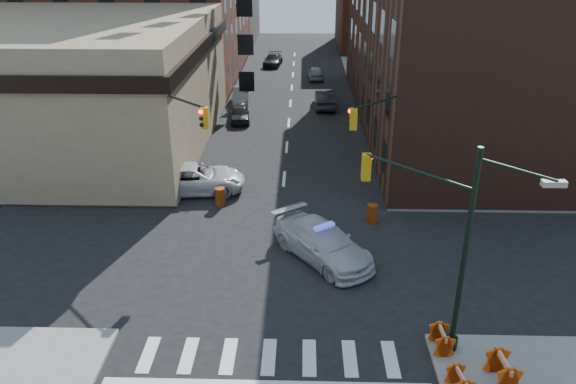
# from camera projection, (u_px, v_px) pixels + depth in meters

# --- Properties ---
(ground) EXTENTS (140.00, 140.00, 0.00)m
(ground) POSITION_uv_depth(u_px,v_px,m) (277.00, 261.00, 26.98)
(ground) COLOR black
(ground) RESTS_ON ground
(sidewalk_nw) EXTENTS (34.00, 54.50, 0.15)m
(sidewalk_nw) POSITION_uv_depth(u_px,v_px,m) (67.00, 89.00, 57.30)
(sidewalk_nw) COLOR gray
(sidewalk_nw) RESTS_ON ground
(sidewalk_ne) EXTENTS (34.00, 54.50, 0.15)m
(sidewalk_ne) POSITION_uv_depth(u_px,v_px,m) (521.00, 92.00, 56.18)
(sidewalk_ne) COLOR gray
(sidewalk_ne) RESTS_ON ground
(bank_building) EXTENTS (22.00, 22.00, 9.00)m
(bank_building) POSITION_uv_depth(u_px,v_px,m) (52.00, 84.00, 40.54)
(bank_building) COLOR #988463
(bank_building) RESTS_ON ground
(commercial_row_ne) EXTENTS (14.00, 34.00, 14.00)m
(commercial_row_ne) POSITION_uv_depth(u_px,v_px,m) (454.00, 37.00, 44.23)
(commercial_row_ne) COLOR #46271C
(commercial_row_ne) RESTS_ON ground
(filler_ne) EXTENTS (16.00, 16.00, 12.00)m
(filler_ne) POSITION_uv_depth(u_px,v_px,m) (397.00, 2.00, 76.91)
(filler_ne) COLOR brown
(filler_ne) RESTS_ON ground
(signal_pole_se) EXTENTS (5.40, 5.27, 8.00)m
(signal_pole_se) POSITION_uv_depth(u_px,v_px,m) (439.00, 233.00, 19.89)
(signal_pole_se) COLOR black
(signal_pole_se) RESTS_ON sidewalk_se
(signal_pole_nw) EXTENTS (3.58, 3.67, 8.00)m
(signal_pole_nw) POSITION_uv_depth(u_px,v_px,m) (172.00, 138.00, 30.18)
(signal_pole_nw) COLOR black
(signal_pole_nw) RESTS_ON sidewalk_nw
(signal_pole_ne) EXTENTS (3.67, 3.58, 8.00)m
(signal_pole_ne) POSITION_uv_depth(u_px,v_px,m) (390.00, 140.00, 29.90)
(signal_pole_ne) COLOR black
(signal_pole_ne) RESTS_ON sidewalk_ne
(tree_ne_near) EXTENTS (3.00, 3.00, 4.85)m
(tree_ne_near) POSITION_uv_depth(u_px,v_px,m) (376.00, 71.00, 49.00)
(tree_ne_near) COLOR black
(tree_ne_near) RESTS_ON sidewalk_ne
(tree_ne_far) EXTENTS (3.00, 3.00, 4.85)m
(tree_ne_far) POSITION_uv_depth(u_px,v_px,m) (366.00, 54.00, 56.28)
(tree_ne_far) COLOR black
(tree_ne_far) RESTS_ON sidewalk_ne
(police_car) EXTENTS (5.46, 6.13, 1.71)m
(police_car) POSITION_uv_depth(u_px,v_px,m) (323.00, 242.00, 26.87)
(police_car) COLOR silver
(police_car) RESTS_ON ground
(pickup) EXTENTS (6.49, 3.63, 1.71)m
(pickup) POSITION_uv_depth(u_px,v_px,m) (194.00, 179.00, 33.96)
(pickup) COLOR silver
(pickup) RESTS_ON ground
(parked_car_wnear) EXTENTS (2.06, 4.13, 1.35)m
(parked_car_wnear) POSITION_uv_depth(u_px,v_px,m) (240.00, 113.00, 47.10)
(parked_car_wnear) COLOR black
(parked_car_wnear) RESTS_ON ground
(parked_car_wfar) EXTENTS (1.64, 4.33, 1.41)m
(parked_car_wfar) POSITION_uv_depth(u_px,v_px,m) (241.00, 95.00, 52.46)
(parked_car_wfar) COLOR gray
(parked_car_wfar) RESTS_ON ground
(parked_car_wdeep) EXTENTS (2.41, 4.92, 1.38)m
(parked_car_wdeep) POSITION_uv_depth(u_px,v_px,m) (273.00, 60.00, 67.55)
(parked_car_wdeep) COLOR black
(parked_car_wdeep) RESTS_ON ground
(parked_car_enear) EXTENTS (1.81, 4.99, 1.64)m
(parked_car_enear) POSITION_uv_depth(u_px,v_px,m) (325.00, 99.00, 50.91)
(parked_car_enear) COLOR black
(parked_car_enear) RESTS_ON ground
(parked_car_efar) EXTENTS (1.81, 4.05, 1.35)m
(parked_car_efar) POSITION_uv_depth(u_px,v_px,m) (315.00, 73.00, 61.19)
(parked_car_efar) COLOR #92969A
(parked_car_efar) RESTS_ON ground
(pedestrian_a) EXTENTS (0.63, 0.44, 1.64)m
(pedestrian_a) POSITION_uv_depth(u_px,v_px,m) (115.00, 189.00, 32.27)
(pedestrian_a) COLOR black
(pedestrian_a) RESTS_ON sidewalk_nw
(pedestrian_b) EXTENTS (0.91, 0.71, 1.87)m
(pedestrian_b) POSITION_uv_depth(u_px,v_px,m) (88.00, 169.00, 34.69)
(pedestrian_b) COLOR black
(pedestrian_b) RESTS_ON sidewalk_nw
(pedestrian_c) EXTENTS (1.20, 0.70, 1.91)m
(pedestrian_c) POSITION_uv_depth(u_px,v_px,m) (122.00, 166.00, 35.14)
(pedestrian_c) COLOR #202630
(pedestrian_c) RESTS_ON sidewalk_nw
(barrel_road) EXTENTS (0.74, 0.74, 1.03)m
(barrel_road) POSITION_uv_depth(u_px,v_px,m) (372.00, 213.00, 30.43)
(barrel_road) COLOR orange
(barrel_road) RESTS_ON ground
(barrel_bank) EXTENTS (0.66, 0.66, 1.05)m
(barrel_bank) POSITION_uv_depth(u_px,v_px,m) (220.00, 197.00, 32.39)
(barrel_bank) COLOR #DC470A
(barrel_bank) RESTS_ON ground
(barricade_se_a) EXTENTS (0.62, 1.17, 0.86)m
(barricade_se_a) POSITION_uv_depth(u_px,v_px,m) (441.00, 340.00, 20.81)
(barricade_se_a) COLOR #CC3909
(barricade_se_a) RESTS_ON sidewalk_se
(barricade_se_b) EXTENTS (0.78, 1.39, 1.00)m
(barricade_se_b) POSITION_uv_depth(u_px,v_px,m) (503.00, 371.00, 19.22)
(barricade_se_b) COLOR red
(barricade_se_b) RESTS_ON sidewalk_se
(barricade_se_c) EXTENTS (0.68, 1.13, 0.80)m
(barricade_se_c) POSITION_uv_depth(u_px,v_px,m) (460.00, 382.00, 18.86)
(barricade_se_c) COLOR #CD5A09
(barricade_se_c) RESTS_ON sidewalk_se
(barricade_nw_a) EXTENTS (1.32, 0.71, 0.96)m
(barricade_nw_a) POSITION_uv_depth(u_px,v_px,m) (156.00, 188.00, 33.23)
(barricade_nw_a) COLOR #D14C09
(barricade_nw_a) RESTS_ON sidewalk_nw
(barricade_nw_b) EXTENTS (1.30, 0.67, 0.97)m
(barricade_nw_b) POSITION_uv_depth(u_px,v_px,m) (141.00, 186.00, 33.53)
(barricade_nw_b) COLOR red
(barricade_nw_b) RESTS_ON sidewalk_nw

